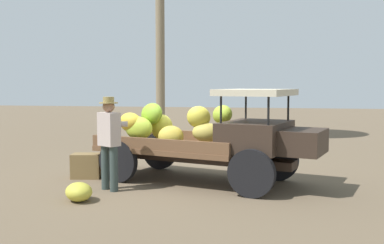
{
  "coord_description": "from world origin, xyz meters",
  "views": [
    {
      "loc": [
        1.77,
        -9.22,
        1.94
      ],
      "look_at": [
        0.05,
        -0.29,
        1.2
      ],
      "focal_mm": 42.36,
      "sensor_mm": 36.0,
      "label": 1
    }
  ],
  "objects_px": {
    "truck": "(212,137)",
    "loose_banana_bunch": "(79,192)",
    "wooden_crate": "(86,166)",
    "farmer": "(109,137)"
  },
  "relations": [
    {
      "from": "loose_banana_bunch",
      "to": "truck",
      "type": "bearing_deg",
      "value": 42.02
    },
    {
      "from": "farmer",
      "to": "wooden_crate",
      "type": "relative_size",
      "value": 2.9
    },
    {
      "from": "truck",
      "to": "loose_banana_bunch",
      "type": "bearing_deg",
      "value": -122.0
    },
    {
      "from": "truck",
      "to": "wooden_crate",
      "type": "distance_m",
      "value": 2.74
    },
    {
      "from": "wooden_crate",
      "to": "farmer",
      "type": "bearing_deg",
      "value": -47.26
    },
    {
      "from": "wooden_crate",
      "to": "loose_banana_bunch",
      "type": "height_order",
      "value": "wooden_crate"
    },
    {
      "from": "truck",
      "to": "loose_banana_bunch",
      "type": "distance_m",
      "value": 2.79
    },
    {
      "from": "farmer",
      "to": "loose_banana_bunch",
      "type": "relative_size",
      "value": 3.01
    },
    {
      "from": "wooden_crate",
      "to": "loose_banana_bunch",
      "type": "bearing_deg",
      "value": -69.8
    },
    {
      "from": "loose_banana_bunch",
      "to": "farmer",
      "type": "bearing_deg",
      "value": 74.97
    }
  ]
}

